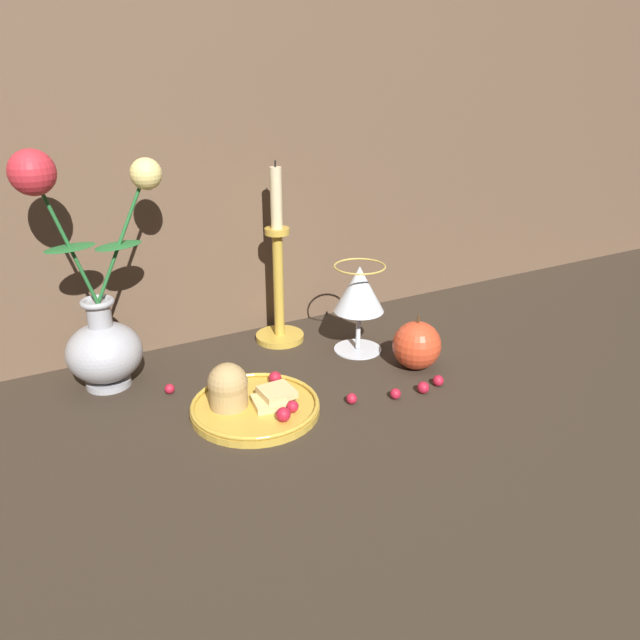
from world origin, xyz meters
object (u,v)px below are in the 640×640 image
plate_with_pastries (249,400)px  apple_beside_vase (417,345)px  wine_glass (359,293)px  vase (98,319)px  candlestick (279,285)px

plate_with_pastries → apple_beside_vase: 0.28m
plate_with_pastries → wine_glass: 0.27m
vase → apple_beside_vase: (0.44, -0.17, -0.07)m
wine_glass → apple_beside_vase: 0.13m
vase → apple_beside_vase: size_ratio=3.96×
plate_with_pastries → candlestick: candlestick is taller
plate_with_pastries → apple_beside_vase: size_ratio=2.02×
candlestick → apple_beside_vase: candlestick is taller
vase → candlestick: 0.30m
vase → wine_glass: vase is taller
wine_glass → candlestick: bearing=133.9°
plate_with_pastries → candlestick: bearing=54.5°
candlestick → apple_beside_vase: size_ratio=3.45×
vase → apple_beside_vase: bearing=-21.3°
vase → candlestick: (0.30, 0.03, -0.01)m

